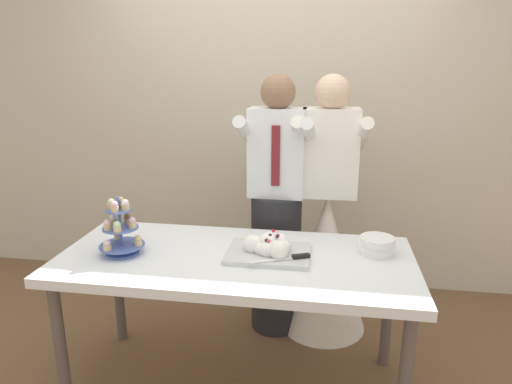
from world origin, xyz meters
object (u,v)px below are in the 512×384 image
plate_stack (377,246)px  cupcake_stand (120,230)px  main_cake_tray (270,248)px  person_groom (276,221)px  dessert_table (235,269)px  person_bride (326,245)px

plate_stack → cupcake_stand: bearing=-171.0°
main_cake_tray → person_groom: (-0.03, 0.60, -0.07)m
dessert_table → cupcake_stand: size_ratio=5.90×
dessert_table → person_bride: person_bride is taller
main_cake_tray → person_bride: person_bride is taller
plate_stack → person_bride: (-0.26, 0.54, -0.24)m
plate_stack → main_cake_tray: bearing=-168.2°
main_cake_tray → person_bride: bearing=66.4°
cupcake_stand → plate_stack: bearing=9.0°
dessert_table → person_bride: 0.83m
person_groom → cupcake_stand: bearing=-135.9°
cupcake_stand → person_bride: size_ratio=0.18×
cupcake_stand → main_cake_tray: (0.75, 0.09, -0.08)m
cupcake_stand → person_bride: (1.04, 0.74, -0.32)m
dessert_table → cupcake_stand: cupcake_stand is taller
cupcake_stand → main_cake_tray: bearing=6.9°
person_bride → cupcake_stand: bearing=-144.4°
person_groom → person_bride: same height
person_groom → dessert_table: bearing=-102.2°
cupcake_stand → main_cake_tray: cupcake_stand is taller
main_cake_tray → person_groom: bearing=93.3°
person_bride → person_groom: bearing=-171.6°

